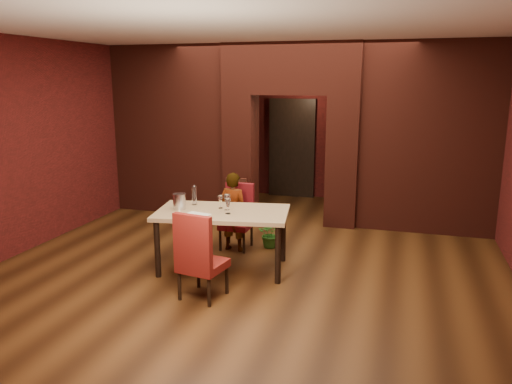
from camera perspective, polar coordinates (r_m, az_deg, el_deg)
floor at (r=7.53m, az=0.43°, el=-7.23°), size 8.00×8.00×0.00m
ceiling at (r=7.10m, az=0.47°, el=17.83°), size 7.00×8.00×0.04m
wall_back at (r=11.01m, az=6.31°, el=7.64°), size 7.00×0.04×3.20m
wall_front at (r=3.55m, az=-17.86°, el=-3.85°), size 7.00×0.04×3.20m
wall_left at (r=8.77m, az=-22.19°, el=5.47°), size 0.04×8.00×3.20m
pillar_left at (r=9.37m, az=-1.73°, el=4.04°), size 0.55×0.55×2.30m
pillar_right at (r=8.96m, az=9.90°, el=3.45°), size 0.55×0.55×2.30m
lintel at (r=9.01m, az=4.11°, el=13.87°), size 2.45×0.55×0.90m
wing_wall_left at (r=9.85m, az=-9.64°, el=6.94°), size 2.28×0.35×3.20m
wing_wall_right at (r=8.85m, az=19.16°, el=5.76°), size 2.28×0.35×3.20m
vent_panel at (r=9.21m, az=-2.29°, el=0.08°), size 0.40×0.03×0.50m
rear_door at (r=11.09m, az=4.14°, el=4.87°), size 0.90×0.08×2.10m
rear_door_frame at (r=11.06m, az=4.10°, el=4.84°), size 1.02×0.04×2.22m
dining_table at (r=6.90m, az=-3.81°, el=-5.49°), size 1.91×1.26×0.83m
chair_far at (r=7.69m, az=-2.30°, el=-2.88°), size 0.46×0.46×1.00m
chair_near at (r=6.01m, az=-6.11°, el=-7.11°), size 0.57×0.57×1.08m
person_seated at (r=7.58m, az=-2.59°, el=-2.27°), size 0.48×0.34×1.22m
wine_glass_a at (r=6.90m, az=-4.07°, el=-1.13°), size 0.07×0.07×0.18m
wine_glass_b at (r=6.79m, az=-3.34°, el=-1.19°), size 0.09×0.09×0.22m
wine_glass_c at (r=6.60m, az=-3.23°, el=-1.62°), size 0.08×0.08×0.21m
tasting_sheet at (r=6.61m, az=-6.80°, el=-2.60°), size 0.36×0.30×0.00m
wine_bucket at (r=6.91m, az=-8.73°, el=-1.07°), size 0.18×0.18×0.22m
water_bottle at (r=7.12m, az=-7.07°, el=-0.32°), size 0.07×0.07×0.29m
potted_plant at (r=7.81m, az=1.71°, el=-4.81°), size 0.47×0.44×0.43m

